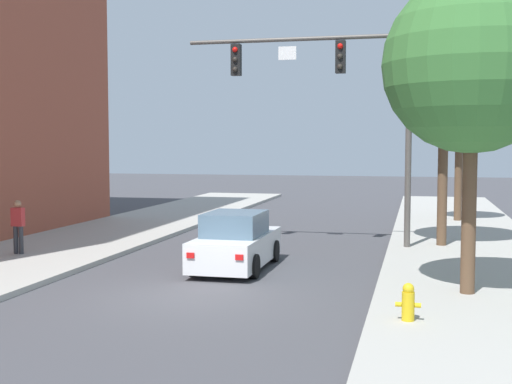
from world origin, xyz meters
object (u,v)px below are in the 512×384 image
Objects in this scene: street_tree_nearest at (472,65)px; car_lead_white at (236,243)px; fire_hydrant at (408,302)px; traffic_signal_mast at (342,86)px; pedestrian_sidewalk_left_walker at (18,224)px; street_tree_second at (445,67)px; street_tree_third at (460,111)px.

car_lead_white is at bearing 157.52° from street_tree_nearest.
traffic_signal_mast is at bearing 103.78° from fire_hydrant.
street_tree_nearest reaches higher than fire_hydrant.
street_tree_nearest is at bearing -11.16° from pedestrian_sidewalk_left_walker.
street_tree_nearest is at bearing 65.43° from fire_hydrant.
car_lead_white is 7.94m from street_tree_nearest.
traffic_signal_mast is 6.76m from car_lead_white.
street_tree_second reaches higher than street_tree_nearest.
street_tree_nearest is 7.45m from street_tree_second.
car_lead_white is 0.68× the size of street_tree_third.
car_lead_white is 14.91m from street_tree_third.
street_tree_third is at bearing 87.78° from street_tree_nearest.
street_tree_nearest reaches higher than pedestrian_sidewalk_left_walker.
pedestrian_sidewalk_left_walker is (-9.33, -4.19, -4.32)m from traffic_signal_mast.
pedestrian_sidewalk_left_walker is at bearing 179.61° from car_lead_white.
pedestrian_sidewalk_left_walker is at bearing -136.90° from street_tree_third.
traffic_signal_mast reaches higher than fire_hydrant.
fire_hydrant is 0.09× the size of street_tree_second.
traffic_signal_mast is 1.06× the size of street_tree_nearest.
traffic_signal_mast is at bearing -168.56° from street_tree_second.
fire_hydrant is at bearing -47.61° from car_lead_white.
street_tree_second is 1.26× the size of street_tree_third.
traffic_signal_mast is 11.11m from pedestrian_sidewalk_left_walker.
pedestrian_sidewalk_left_walker is 2.28× the size of fire_hydrant.
pedestrian_sidewalk_left_walker is 18.89m from street_tree_third.
street_tree_second reaches higher than traffic_signal_mast.
fire_hydrant is 0.10× the size of street_tree_nearest.
pedestrian_sidewalk_left_walker is at bearing -158.92° from street_tree_second.
street_tree_third is (4.17, 8.44, -0.47)m from traffic_signal_mast.
car_lead_white is (-2.46, -4.24, -4.66)m from traffic_signal_mast.
car_lead_white is 0.60× the size of street_tree_nearest.
fire_hydrant is at bearing -95.87° from street_tree_third.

